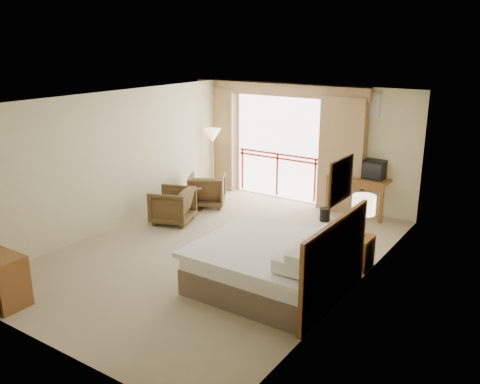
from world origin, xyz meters
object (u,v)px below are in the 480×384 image
Objects in this scene: desk at (360,184)px; wastebasket at (325,214)px; bed at (275,265)px; side_table at (196,195)px; nightstand at (359,252)px; armchair_far at (207,205)px; floor_lamp at (212,138)px; armchair_near at (173,222)px; table_lamp at (364,206)px; tv at (374,170)px.

desk is 4.70× the size of wastebasket.
bed is 4.22× the size of side_table.
desk is at bearing 29.99° from side_table.
nightstand is 0.68× the size of armchair_far.
nightstand is at bearing 133.36° from armchair_far.
armchair_far is 0.50× the size of floor_lamp.
armchair_near is at bearing 157.67° from bed.
table_lamp is 4.13m from armchair_near.
bed is 3.47m from armchair_near.
table_lamp is at bearing -23.75° from floor_lamp.
desk is 1.62× the size of armchair_near.
wastebasket is at bearing 129.80° from nightstand.
wastebasket is (-0.62, 3.15, -0.24)m from bed.
nightstand is at bearing 60.40° from bed.
nightstand is 0.68× the size of armchair_near.
side_table is at bearing 169.48° from nightstand.
tv is 3.88m from floor_lamp.
armchair_near is at bearing -133.12° from desk.
tv is at bearing 47.70° from wastebasket.
wastebasket is at bearing 161.48° from armchair_far.
tv is (-0.71, 2.47, -0.03)m from table_lamp.
tv is at bearing 88.66° from bed.
armchair_far is at bearing -136.54° from tv.
bed is at bearing -82.11° from desk.
wastebasket is 0.17× the size of floor_lamp.
armchair_near is 1.59× the size of side_table.
armchair_far is 0.51m from side_table.
nightstand is 1.25× the size of tv.
armchair_far is (-4.07, 1.13, -1.06)m from table_lamp.
armchair_near is at bearing -119.69° from tv.
table_lamp is at bearing -52.37° from tv.
tv reaches higher than bed.
tv is (0.30, -0.06, 0.38)m from desk.
armchair_near is (-3.28, -2.62, -1.04)m from tv.
floor_lamp is at bearing -91.53° from armchair_far.
tv is 1.39m from wastebasket.
table_lamp is 0.52× the size of desk.
desk is at bearing -170.11° from tv.
desk reaches higher than armchair_far.
tv reaches higher than nightstand.
side_table is (-4.09, 0.81, 0.07)m from nightstand.
floor_lamp reaches higher than nightstand.
table_lamp is at bearing -10.52° from side_table.
tv reaches higher than side_table.
side_table is at bearing 169.48° from table_lamp.
bed reaches higher than armchair_near.
armchair_far is at bearing 141.65° from bed.
armchair_near is at bearing -144.44° from wastebasket.
nightstand is at bearing -50.87° from wastebasket.
side_table reaches higher than armchair_near.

